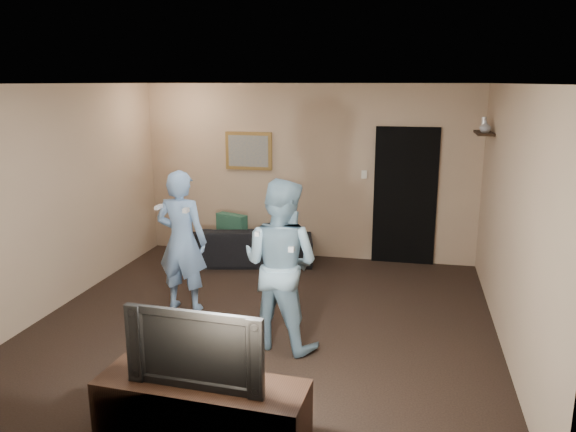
% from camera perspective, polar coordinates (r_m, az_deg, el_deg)
% --- Properties ---
extents(ground, '(5.00, 5.00, 0.00)m').
position_cam_1_polar(ground, '(6.44, -2.26, -10.54)').
color(ground, black).
rests_on(ground, ground).
extents(ceiling, '(5.00, 5.00, 0.04)m').
position_cam_1_polar(ceiling, '(5.88, -2.50, 13.29)').
color(ceiling, silver).
rests_on(ceiling, wall_back).
extents(wall_back, '(5.00, 0.04, 2.60)m').
position_cam_1_polar(wall_back, '(8.42, 1.97, 4.47)').
color(wall_back, tan).
rests_on(wall_back, ground).
extents(wall_front, '(5.00, 0.04, 2.60)m').
position_cam_1_polar(wall_front, '(3.76, -12.19, -7.36)').
color(wall_front, tan).
rests_on(wall_front, ground).
extents(wall_left, '(0.04, 5.00, 2.60)m').
position_cam_1_polar(wall_left, '(7.08, -22.35, 1.72)').
color(wall_left, tan).
rests_on(wall_left, ground).
extents(wall_right, '(0.04, 5.00, 2.60)m').
position_cam_1_polar(wall_right, '(5.92, 21.75, -0.37)').
color(wall_right, tan).
rests_on(wall_right, ground).
extents(sofa, '(2.00, 1.13, 0.55)m').
position_cam_1_polar(sofa, '(8.33, -4.06, -2.88)').
color(sofa, black).
rests_on(sofa, ground).
extents(throw_pillow, '(0.50, 0.32, 0.48)m').
position_cam_1_polar(throw_pillow, '(8.35, -5.72, -1.42)').
color(throw_pillow, '#164333').
rests_on(throw_pillow, sofa).
extents(painting_frame, '(0.72, 0.05, 0.57)m').
position_cam_1_polar(painting_frame, '(8.57, -4.01, 6.62)').
color(painting_frame, olive).
rests_on(painting_frame, wall_back).
extents(painting_canvas, '(0.62, 0.01, 0.47)m').
position_cam_1_polar(painting_canvas, '(8.54, -4.06, 6.60)').
color(painting_canvas, slate).
rests_on(painting_canvas, painting_frame).
extents(doorway, '(0.90, 0.06, 2.00)m').
position_cam_1_polar(doorway, '(8.31, 11.80, 1.96)').
color(doorway, black).
rests_on(doorway, ground).
extents(light_switch, '(0.08, 0.02, 0.12)m').
position_cam_1_polar(light_switch, '(8.29, 7.74, 4.20)').
color(light_switch, silver).
rests_on(light_switch, wall_back).
extents(wall_shelf, '(0.20, 0.60, 0.03)m').
position_cam_1_polar(wall_shelf, '(7.56, 19.28, 7.97)').
color(wall_shelf, black).
rests_on(wall_shelf, wall_right).
extents(shelf_vase, '(0.18, 0.18, 0.15)m').
position_cam_1_polar(shelf_vase, '(7.45, 19.42, 8.57)').
color(shelf_vase, '#AAAAAF').
rests_on(shelf_vase, wall_shelf).
extents(shelf_figurine, '(0.06, 0.06, 0.18)m').
position_cam_1_polar(shelf_figurine, '(7.64, 19.27, 8.81)').
color(shelf_figurine, silver).
rests_on(shelf_figurine, wall_shelf).
extents(tv_console, '(1.56, 0.58, 0.55)m').
position_cam_1_polar(tv_console, '(4.38, -8.68, -19.42)').
color(tv_console, black).
rests_on(tv_console, ground).
extents(television, '(1.02, 0.19, 0.58)m').
position_cam_1_polar(television, '(4.10, -8.97, -12.75)').
color(television, black).
rests_on(television, tv_console).
extents(wii_player_left, '(0.63, 0.50, 1.66)m').
position_cam_1_polar(wii_player_left, '(6.58, -10.73, -2.53)').
color(wii_player_left, '#789ED0').
rests_on(wii_player_left, ground).
extents(wii_player_right, '(0.99, 0.87, 1.72)m').
position_cam_1_polar(wii_player_right, '(5.57, -0.76, -4.92)').
color(wii_player_right, '#7CA0B5').
rests_on(wii_player_right, ground).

